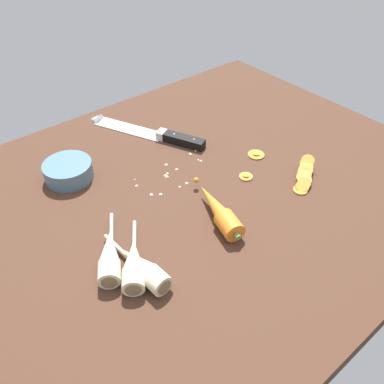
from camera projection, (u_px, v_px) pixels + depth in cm
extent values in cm
cube|color=#42281C|center=(186.00, 199.00, 91.26)|extent=(120.00, 90.00, 4.00)
cube|color=silver|center=(129.00, 129.00, 109.78)|extent=(12.36, 20.01, 0.50)
cone|color=silver|center=(95.00, 119.00, 113.46)|extent=(4.85, 4.38, 3.96)
cube|color=silver|center=(162.00, 135.00, 105.94)|extent=(3.51, 3.05, 2.20)
cube|color=black|center=(184.00, 141.00, 103.80)|extent=(7.14, 11.16, 2.20)
sphere|color=silver|center=(174.00, 134.00, 104.00)|extent=(0.50, 0.50, 0.50)
sphere|color=silver|center=(194.00, 140.00, 102.16)|extent=(0.50, 0.50, 0.50)
cylinder|color=orange|center=(229.00, 225.00, 79.34)|extent=(5.48, 6.30, 4.20)
cone|color=orange|center=(214.00, 205.00, 83.81)|extent=(7.29, 13.50, 3.99)
sphere|color=orange|center=(197.00, 180.00, 89.90)|extent=(1.20, 1.20, 1.20)
cylinder|color=#5B7F3D|center=(237.00, 236.00, 77.06)|extent=(1.42, 1.28, 1.20)
cylinder|color=beige|center=(133.00, 280.00, 69.44)|extent=(5.56, 5.56, 4.00)
cone|color=beige|center=(134.00, 255.00, 73.65)|extent=(7.13, 8.03, 3.80)
cylinder|color=beige|center=(134.00, 236.00, 78.55)|extent=(4.89, 6.78, 0.70)
cylinder|color=#7A6647|center=(133.00, 290.00, 67.92)|extent=(2.49, 1.81, 2.80)
cylinder|color=beige|center=(109.00, 272.00, 70.70)|extent=(5.64, 5.73, 4.00)
cone|color=beige|center=(109.00, 247.00, 75.17)|extent=(7.20, 8.47, 3.80)
cylinder|color=beige|center=(110.00, 227.00, 80.33)|extent=(4.87, 7.39, 0.70)
cylinder|color=#7A6647|center=(109.00, 282.00, 69.09)|extent=(2.55, 1.71, 2.80)
cylinder|color=beige|center=(156.00, 280.00, 69.44)|extent=(4.27, 4.37, 4.00)
cone|color=beige|center=(136.00, 261.00, 72.58)|extent=(4.29, 7.55, 3.80)
cylinder|color=beige|center=(117.00, 247.00, 76.39)|extent=(1.24, 7.93, 0.70)
cylinder|color=#7A6647|center=(164.00, 287.00, 68.31)|extent=(2.81, 0.49, 2.80)
cylinder|color=orange|center=(300.00, 190.00, 90.22)|extent=(3.22, 3.22, 0.70)
cylinder|color=orange|center=(302.00, 187.00, 90.60)|extent=(3.25, 3.07, 2.23)
cylinder|color=orange|center=(304.00, 184.00, 91.02)|extent=(3.23, 3.03, 2.30)
cylinder|color=orange|center=(305.00, 180.00, 91.54)|extent=(3.34, 3.20, 2.03)
cylinder|color=orange|center=(304.00, 178.00, 91.83)|extent=(3.47, 3.36, 1.89)
cylinder|color=orange|center=(305.00, 173.00, 92.72)|extent=(3.50, 3.31, 2.35)
cylinder|color=orange|center=(305.00, 171.00, 93.01)|extent=(3.45, 3.31, 2.06)
cylinder|color=orange|center=(306.00, 168.00, 93.51)|extent=(3.18, 3.08, 1.71)
cylinder|color=orange|center=(306.00, 164.00, 94.11)|extent=(3.35, 3.14, 2.38)
cylinder|color=orange|center=(308.00, 161.00, 94.73)|extent=(3.28, 3.07, 2.39)
cylinder|color=orange|center=(246.00, 176.00, 93.88)|extent=(3.17, 3.17, 0.70)
cylinder|color=orange|center=(246.00, 175.00, 93.70)|extent=(1.33, 1.33, 0.16)
cylinder|color=orange|center=(256.00, 154.00, 100.46)|extent=(4.07, 4.07, 0.70)
cylinder|color=orange|center=(257.00, 153.00, 100.29)|extent=(1.71, 1.71, 0.16)
cylinder|color=slate|center=(68.00, 171.00, 92.69)|extent=(11.00, 11.00, 4.00)
cylinder|color=#3E5C6C|center=(68.00, 169.00, 92.38)|extent=(8.80, 8.80, 2.80)
sphere|color=silver|center=(177.00, 169.00, 96.05)|extent=(0.71, 0.71, 0.71)
sphere|color=silver|center=(190.00, 153.00, 100.75)|extent=(0.73, 0.73, 0.73)
sphere|color=silver|center=(195.00, 150.00, 102.05)|extent=(0.42, 0.42, 0.42)
sphere|color=silver|center=(167.00, 173.00, 94.85)|extent=(0.62, 0.62, 0.62)
sphere|color=silver|center=(198.00, 159.00, 99.01)|extent=(0.52, 0.52, 0.52)
sphere|color=silver|center=(161.00, 193.00, 89.16)|extent=(0.77, 0.77, 0.77)
sphere|color=silver|center=(178.00, 187.00, 90.97)|extent=(0.61, 0.61, 0.61)
sphere|color=silver|center=(135.00, 179.00, 93.26)|extent=(0.41, 0.41, 0.41)
sphere|color=silver|center=(166.00, 164.00, 97.33)|extent=(0.83, 0.83, 0.83)
sphere|color=silver|center=(201.00, 160.00, 98.59)|extent=(0.69, 0.69, 0.69)
sphere|color=silver|center=(151.00, 194.00, 89.01)|extent=(0.83, 0.83, 0.83)
sphere|color=silver|center=(187.00, 183.00, 92.03)|extent=(0.74, 0.74, 0.74)
sphere|color=silver|center=(136.00, 185.00, 91.44)|extent=(0.66, 0.66, 0.66)
sphere|color=silver|center=(165.00, 175.00, 94.19)|extent=(0.79, 0.79, 0.79)
sphere|color=silver|center=(165.00, 177.00, 93.76)|extent=(0.58, 0.58, 0.58)
sphere|color=silver|center=(167.00, 176.00, 93.77)|extent=(0.74, 0.74, 0.74)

